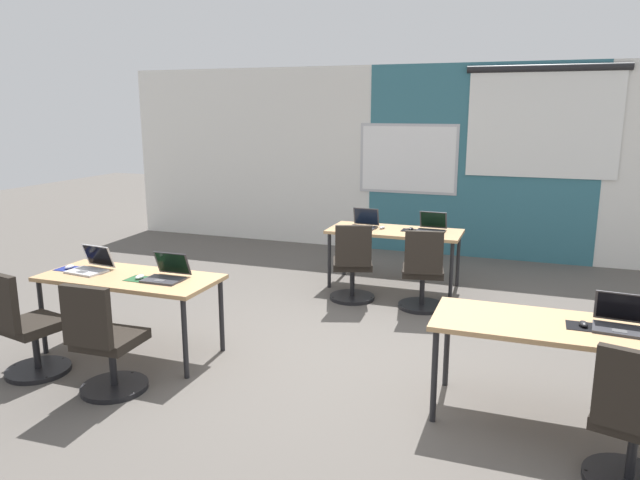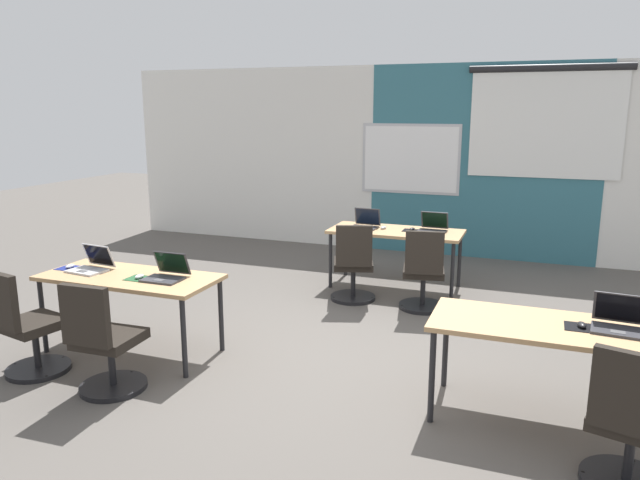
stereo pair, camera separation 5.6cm
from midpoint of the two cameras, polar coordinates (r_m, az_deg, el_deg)
The scene contains 24 objects.
ground_plane at distance 5.50m, azimuth 1.39°, elevation -10.78°, with size 24.00×24.00×0.00m.
back_wall_assembly at distance 9.15m, azimuth 10.15°, elevation 7.54°, with size 10.00×0.27×2.80m.
desk_near_left at distance 5.58m, azimuth -18.00°, elevation -3.87°, with size 1.60×0.70×0.72m.
desk_near_right at distance 4.45m, azimuth 20.85°, elevation -8.21°, with size 1.60×0.70×0.72m.
desk_far_center at distance 7.33m, azimuth 6.93°, elevation 0.50°, with size 1.60×0.70×0.72m.
laptop_near_left_inner at distance 5.35m, azimuth -14.78°, elevation -3.16°, with size 0.33×0.32×0.22m.
mousepad_near_left_inner at distance 5.43m, azimuth -17.14°, elevation -3.58°, with size 0.22×0.19×0.00m.
mouse_near_left_inner at distance 5.42m, azimuth -17.15°, elevation -3.39°, with size 0.06×0.10×0.03m.
chair_near_left_inner at distance 4.93m, azimuth -20.15°, elevation -9.68°, with size 0.52×0.55×0.92m.
laptop_near_left_end at distance 5.83m, azimuth -21.34°, elevation -2.32°, with size 0.36×0.34×0.23m.
mousepad_near_left_end at distance 5.99m, azimuth -23.08°, elevation -2.55°, with size 0.22×0.19×0.00m.
mouse_near_left_end at distance 5.98m, azimuth -23.09°, elevation -2.37°, with size 0.06×0.10×0.03m.
chair_near_left_end at distance 5.50m, azimuth -26.56°, elevation -7.93°, with size 0.52×0.58×0.92m.
laptop_far_left at distance 7.42m, azimuth 3.99°, elevation 1.58°, with size 0.35×0.30×0.23m.
mouse_far_left at distance 7.37m, azimuth 5.75°, elevation 1.20°, with size 0.08×0.11×0.03m.
chair_far_left at distance 6.81m, azimuth 2.90°, elevation -2.81°, with size 0.56×0.61×0.92m.
laptop_far_right at distance 7.30m, azimuth 10.39°, elevation 1.22°, with size 0.34×0.32×0.23m.
mousepad_far_right at distance 7.31m, azimuth 8.46°, elevation 0.92°, with size 0.22×0.19×0.00m.
mouse_far_right at distance 7.30m, azimuth 8.46°, elevation 1.06°, with size 0.07×0.11×0.03m.
chair_far_right at distance 6.59m, azimuth 9.56°, elevation -3.48°, with size 0.52×0.57×0.92m.
laptop_near_right_end at distance 4.51m, azimuth 26.43°, elevation -7.00°, with size 0.36×0.32×0.23m.
mousepad_near_right_end at distance 4.46m, azimuth 23.54°, elevation -7.59°, with size 0.22×0.19×0.00m.
mouse_near_right_end at distance 4.45m, azimuth 23.56°, elevation -7.36°, with size 0.07×0.11×0.03m.
chair_near_right_end at distance 3.97m, azimuth 27.40°, elevation -15.90°, with size 0.54×0.60×0.92m.
Camera 1 is at (1.58, -4.80, 2.18)m, focal length 33.46 mm.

